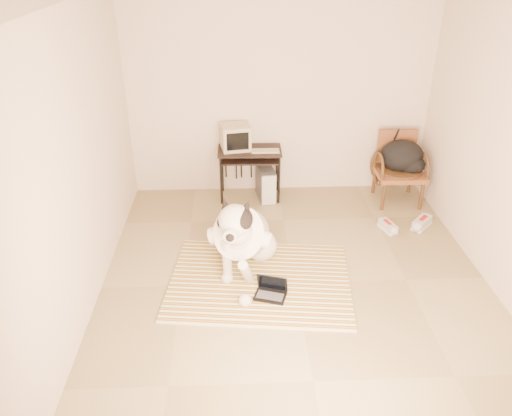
{
  "coord_description": "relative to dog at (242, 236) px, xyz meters",
  "views": [
    {
      "loc": [
        -0.59,
        -4.17,
        3.16
      ],
      "look_at": [
        -0.39,
        0.35,
        0.7
      ],
      "focal_mm": 35.0,
      "sensor_mm": 36.0,
      "label": 1
    }
  ],
  "objects": [
    {
      "name": "wall_back",
      "position": [
        0.54,
        1.97,
        0.94
      ],
      "size": [
        4.5,
        0.0,
        4.5
      ],
      "primitive_type": "plane",
      "rotation": [
        1.57,
        0.0,
        0.0
      ],
      "color": "beige",
      "rests_on": "floor"
    },
    {
      "name": "dog",
      "position": [
        0.0,
        0.0,
        0.0
      ],
      "size": [
        0.71,
        1.44,
        1.03
      ],
      "color": "silver",
      "rests_on": "rug"
    },
    {
      "name": "laptop",
      "position": [
        0.27,
        -0.5,
        -0.33
      ],
      "size": [
        0.36,
        0.3,
        0.22
      ],
      "color": "black",
      "rests_on": "rug"
    },
    {
      "name": "computer_desk",
      "position": [
        0.13,
        1.69,
        0.19
      ],
      "size": [
        0.85,
        0.48,
        0.7
      ],
      "color": "black",
      "rests_on": "floor"
    },
    {
      "name": "sneaker_left",
      "position": [
        1.8,
        0.74,
        -0.36
      ],
      "size": [
        0.2,
        0.31,
        0.1
      ],
      "color": "silver",
      "rests_on": "floor"
    },
    {
      "name": "rug",
      "position": [
        0.17,
        -0.25,
        -0.4
      ],
      "size": [
        2.0,
        1.62,
        0.02
      ],
      "color": "#BC6E1F",
      "rests_on": "floor"
    },
    {
      "name": "pc_tower",
      "position": [
        0.35,
        1.66,
        -0.19
      ],
      "size": [
        0.26,
        0.49,
        0.44
      ],
      "color": "#464648",
      "rests_on": "floor"
    },
    {
      "name": "wall_front",
      "position": [
        0.54,
        -2.53,
        0.94
      ],
      "size": [
        4.5,
        0.0,
        4.5
      ],
      "primitive_type": "plane",
      "rotation": [
        -1.57,
        0.0,
        0.0
      ],
      "color": "beige",
      "rests_on": "floor"
    },
    {
      "name": "desk_keyboard",
      "position": [
        0.34,
        1.62,
        0.3
      ],
      "size": [
        0.36,
        0.14,
        0.02
      ],
      "primitive_type": "cube",
      "rotation": [
        0.0,
        0.0,
        -0.01
      ],
      "color": "tan",
      "rests_on": "computer_desk"
    },
    {
      "name": "crt_monitor",
      "position": [
        -0.05,
        1.75,
        0.45
      ],
      "size": [
        0.42,
        0.4,
        0.33
      ],
      "color": "tan",
      "rests_on": "computer_desk"
    },
    {
      "name": "sneaker_right",
      "position": [
        2.24,
        0.79,
        -0.36
      ],
      "size": [
        0.33,
        0.33,
        0.12
      ],
      "color": "silver",
      "rests_on": "floor"
    },
    {
      "name": "backpack",
      "position": [
        2.16,
        1.54,
        0.21
      ],
      "size": [
        0.59,
        0.48,
        0.42
      ],
      "color": "black",
      "rests_on": "rattan_chair"
    },
    {
      "name": "floor",
      "position": [
        0.54,
        -0.28,
        -0.41
      ],
      "size": [
        4.5,
        4.5,
        0.0
      ],
      "primitive_type": "plane",
      "color": "#8E7F57",
      "rests_on": "ground"
    },
    {
      "name": "wall_left",
      "position": [
        -1.46,
        -0.28,
        0.94
      ],
      "size": [
        0.0,
        4.5,
        4.5
      ],
      "primitive_type": "plane",
      "rotation": [
        1.57,
        0.0,
        1.57
      ],
      "color": "beige",
      "rests_on": "floor"
    },
    {
      "name": "rattan_chair",
      "position": [
        2.12,
        1.55,
        0.05
      ],
      "size": [
        0.62,
        0.6,
        0.92
      ],
      "color": "brown",
      "rests_on": "floor"
    },
    {
      "name": "ceiling",
      "position": [
        0.54,
        -0.28,
        2.29
      ],
      "size": [
        4.5,
        4.5,
        0.0
      ],
      "primitive_type": "plane",
      "rotation": [
        3.14,
        0.0,
        0.0
      ],
      "color": "silver",
      "rests_on": "wall_back"
    }
  ]
}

